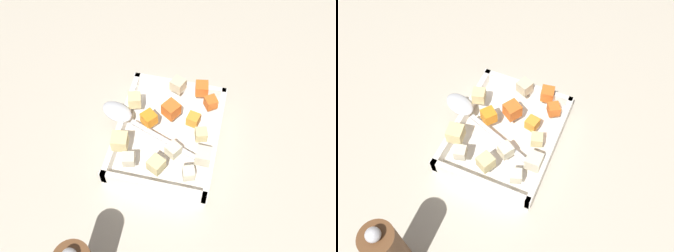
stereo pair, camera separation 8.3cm
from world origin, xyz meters
TOP-DOWN VIEW (x-y plane):
  - ground_plane at (0.00, 0.00)m, footprint 4.00×4.00m
  - baking_dish at (0.01, 0.00)m, footprint 0.28×0.22m
  - carrot_chunk_corner_ne at (-0.01, 0.05)m, footprint 0.03×0.03m
  - carrot_chunk_near_left at (-0.10, 0.06)m, footprint 0.03×0.03m
  - carrot_chunk_near_spoon at (-0.03, 0.00)m, footprint 0.04×0.04m
  - carrot_chunk_center at (0.01, -0.04)m, footprint 0.04×0.04m
  - carrot_chunk_rim_edge at (-0.07, 0.08)m, footprint 0.04×0.04m
  - potato_chunk_back_center at (0.02, 0.08)m, footprint 0.03×0.03m
  - potato_chunk_corner_sw at (0.07, 0.03)m, footprint 0.04×0.04m
  - potato_chunk_heap_top at (0.12, 0.07)m, footprint 0.03×0.03m
  - potato_chunk_corner_se at (0.11, -0.00)m, footprint 0.04×0.04m
  - potato_chunk_mid_left at (-0.04, -0.09)m, footprint 0.03×0.03m
  - potato_chunk_far_right at (0.08, -0.09)m, footprint 0.04×0.04m
  - potato_chunk_front_center at (-0.10, 0.00)m, footprint 0.04×0.04m
  - parsnip_chunk_mid_right at (0.07, 0.09)m, footprint 0.03×0.03m
  - parsnip_chunk_corner_nw at (0.11, -0.06)m, footprint 0.03×0.03m
  - serving_spoon at (0.01, -0.10)m, footprint 0.11×0.24m

SIDE VIEW (x-z plane):
  - ground_plane at x=0.00m, z-range 0.00..0.00m
  - baking_dish at x=0.01m, z-range -0.01..0.04m
  - serving_spoon at x=0.01m, z-range 0.05..0.07m
  - potato_chunk_heap_top at x=0.12m, z-range 0.05..0.07m
  - parsnip_chunk_corner_nw at x=0.11m, z-range 0.05..0.07m
  - potato_chunk_back_center at x=0.02m, z-range 0.05..0.07m
  - carrot_chunk_corner_ne at x=-0.01m, z-range 0.05..0.07m
  - carrot_chunk_rim_edge at x=-0.07m, z-range 0.05..0.07m
  - potato_chunk_corner_sw at x=0.07m, z-range 0.05..0.08m
  - potato_chunk_mid_left at x=-0.04m, z-range 0.05..0.08m
  - potato_chunk_front_center at x=-0.10m, z-range 0.05..0.08m
  - carrot_chunk_center at x=0.01m, z-range 0.05..0.08m
  - carrot_chunk_near_left at x=-0.10m, z-range 0.05..0.08m
  - potato_chunk_corner_se at x=0.11m, z-range 0.05..0.08m
  - parsnip_chunk_mid_right at x=0.07m, z-range 0.05..0.08m
  - carrot_chunk_near_spoon at x=-0.03m, z-range 0.05..0.08m
  - potato_chunk_far_right at x=0.08m, z-range 0.05..0.08m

